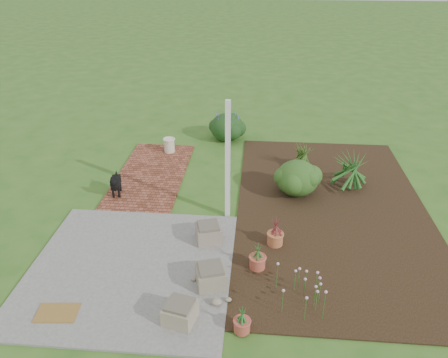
# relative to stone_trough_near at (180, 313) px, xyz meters

# --- Properties ---
(ground) EXTENTS (80.00, 80.00, 0.00)m
(ground) POSITION_rel_stone_trough_near_xyz_m (0.17, 2.87, -0.19)
(ground) COLOR #305E1D
(ground) RESTS_ON ground
(concrete_patio) EXTENTS (3.50, 3.50, 0.04)m
(concrete_patio) POSITION_rel_stone_trough_near_xyz_m (-1.08, 1.12, -0.17)
(concrete_patio) COLOR slate
(concrete_patio) RESTS_ON ground
(brick_path) EXTENTS (1.60, 3.50, 0.04)m
(brick_path) POSITION_rel_stone_trough_near_xyz_m (-1.53, 4.62, -0.17)
(brick_path) COLOR brown
(brick_path) RESTS_ON ground
(garden_bed) EXTENTS (4.00, 7.00, 0.03)m
(garden_bed) POSITION_rel_stone_trough_near_xyz_m (2.67, 3.37, -0.17)
(garden_bed) COLOR black
(garden_bed) RESTS_ON ground
(veranda_post) EXTENTS (0.10, 0.10, 2.50)m
(veranda_post) POSITION_rel_stone_trough_near_xyz_m (0.47, 2.97, 1.06)
(veranda_post) COLOR white
(veranda_post) RESTS_ON ground
(stone_trough_near) EXTENTS (0.53, 0.53, 0.29)m
(stone_trough_near) POSITION_rel_stone_trough_near_xyz_m (0.00, 0.00, 0.00)
(stone_trough_near) COLOR gray
(stone_trough_near) RESTS_ON concrete_patio
(stone_trough_mid) EXTENTS (0.58, 0.58, 0.31)m
(stone_trough_mid) POSITION_rel_stone_trough_near_xyz_m (0.37, 0.83, 0.01)
(stone_trough_mid) COLOR #786C5A
(stone_trough_mid) RESTS_ON concrete_patio
(stone_trough_far) EXTENTS (0.56, 0.56, 0.30)m
(stone_trough_far) POSITION_rel_stone_trough_near_xyz_m (0.19, 2.04, 0.00)
(stone_trough_far) COLOR #746656
(stone_trough_far) RESTS_ON concrete_patio
(coir_doormat) EXTENTS (0.66, 0.46, 0.02)m
(coir_doormat) POSITION_rel_stone_trough_near_xyz_m (-1.90, -0.02, -0.14)
(coir_doormat) COLOR brown
(coir_doormat) RESTS_ON concrete_patio
(black_dog) EXTENTS (0.26, 0.61, 0.53)m
(black_dog) POSITION_rel_stone_trough_near_xyz_m (-2.06, 3.53, 0.17)
(black_dog) COLOR black
(black_dog) RESTS_ON brick_path
(cream_ceramic_urn) EXTENTS (0.34, 0.34, 0.37)m
(cream_ceramic_urn) POSITION_rel_stone_trough_near_xyz_m (-1.33, 5.91, 0.04)
(cream_ceramic_urn) COLOR beige
(cream_ceramic_urn) RESTS_ON brick_path
(evergreen_shrub) EXTENTS (1.05, 1.05, 0.80)m
(evergreen_shrub) POSITION_rel_stone_trough_near_xyz_m (1.95, 3.99, 0.24)
(evergreen_shrub) COLOR #203D13
(evergreen_shrub) RESTS_ON garden_bed
(agapanthus_clump_back) EXTENTS (1.47, 1.47, 1.02)m
(agapanthus_clump_back) POSITION_rel_stone_trough_near_xyz_m (3.15, 4.42, 0.35)
(agapanthus_clump_back) COLOR #0F3C0F
(agapanthus_clump_back) RESTS_ON garden_bed
(agapanthus_clump_front) EXTENTS (1.05, 1.05, 0.75)m
(agapanthus_clump_front) POSITION_rel_stone_trough_near_xyz_m (2.16, 5.32, 0.22)
(agapanthus_clump_front) COLOR #1B3B0E
(agapanthus_clump_front) RESTS_ON garden_bed
(pink_flower_patch) EXTENTS (1.05, 1.05, 0.55)m
(pink_flower_patch) POSITION_rel_stone_trough_near_xyz_m (1.78, 0.53, 0.12)
(pink_flower_patch) COLOR #113D0F
(pink_flower_patch) RESTS_ON garden_bed
(terracotta_pot_bronze) EXTENTS (0.30, 0.30, 0.24)m
(terracotta_pot_bronze) POSITION_rel_stone_trough_near_xyz_m (1.44, 2.03, -0.04)
(terracotta_pot_bronze) COLOR #B1653C
(terracotta_pot_bronze) RESTS_ON garden_bed
(terracotta_pot_small_left) EXTENTS (0.35, 0.35, 0.23)m
(terracotta_pot_small_left) POSITION_rel_stone_trough_near_xyz_m (1.12, 1.32, -0.04)
(terracotta_pot_small_left) COLOR #AF4F3B
(terracotta_pot_small_left) RESTS_ON garden_bed
(terracotta_pot_small_right) EXTENTS (0.27, 0.27, 0.20)m
(terracotta_pot_small_right) POSITION_rel_stone_trough_near_xyz_m (0.93, -0.11, -0.05)
(terracotta_pot_small_right) COLOR #A64738
(terracotta_pot_small_right) RESTS_ON garden_bed
(purple_flowering_bush) EXTENTS (0.96, 0.96, 0.80)m
(purple_flowering_bush) POSITION_rel_stone_trough_near_xyz_m (0.14, 6.96, 0.21)
(purple_flowering_bush) COLOR black
(purple_flowering_bush) RESTS_ON ground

